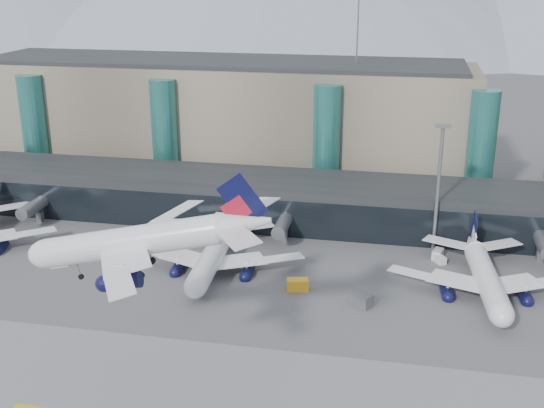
{
  "coord_description": "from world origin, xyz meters",
  "views": [
    {
      "loc": [
        23.31,
        -81.15,
        53.6
      ],
      "look_at": [
        0.44,
        32.0,
        13.2
      ],
      "focal_mm": 45.0,
      "sensor_mm": 36.0,
      "label": 1
    }
  ],
  "objects_px": {
    "lightmast_mid": "(439,181)",
    "veh_d": "(438,254)",
    "hero_jet": "(155,232)",
    "veh_b": "(141,251)",
    "jet_parked_mid": "(216,244)",
    "veh_h": "(298,285)",
    "veh_g": "(440,259)",
    "jet_parked_right": "(484,266)",
    "veh_a": "(59,262)",
    "veh_c": "(361,299)"
  },
  "relations": [
    {
      "from": "lightmast_mid",
      "to": "jet_parked_mid",
      "type": "height_order",
      "value": "lightmast_mid"
    },
    {
      "from": "hero_jet",
      "to": "veh_h",
      "type": "xyz_separation_m",
      "value": [
        11.58,
        35.41,
        -22.73
      ]
    },
    {
      "from": "veh_h",
      "to": "veh_g",
      "type": "bearing_deg",
      "value": 21.76
    },
    {
      "from": "hero_jet",
      "to": "veh_h",
      "type": "bearing_deg",
      "value": 68.38
    },
    {
      "from": "lightmast_mid",
      "to": "veh_c",
      "type": "height_order",
      "value": "lightmast_mid"
    },
    {
      "from": "jet_parked_mid",
      "to": "veh_d",
      "type": "xyz_separation_m",
      "value": [
        41.16,
        11.65,
        -3.39
      ]
    },
    {
      "from": "veh_c",
      "to": "veh_g",
      "type": "distance_m",
      "value": 24.42
    },
    {
      "from": "lightmast_mid",
      "to": "veh_d",
      "type": "height_order",
      "value": "lightmast_mid"
    },
    {
      "from": "lightmast_mid",
      "to": "veh_d",
      "type": "bearing_deg",
      "value": -78.55
    },
    {
      "from": "veh_b",
      "to": "veh_d",
      "type": "bearing_deg",
      "value": -82.32
    },
    {
      "from": "lightmast_mid",
      "to": "veh_d",
      "type": "distance_m",
      "value": 14.11
    },
    {
      "from": "veh_a",
      "to": "veh_d",
      "type": "bearing_deg",
      "value": -18.75
    },
    {
      "from": "hero_jet",
      "to": "veh_h",
      "type": "height_order",
      "value": "hero_jet"
    },
    {
      "from": "lightmast_mid",
      "to": "veh_b",
      "type": "xyz_separation_m",
      "value": [
        -56.47,
        -13.42,
        -13.77
      ]
    },
    {
      "from": "hero_jet",
      "to": "lightmast_mid",
      "type": "bearing_deg",
      "value": 55.4
    },
    {
      "from": "veh_h",
      "to": "veh_a",
      "type": "bearing_deg",
      "value": 166.31
    },
    {
      "from": "veh_a",
      "to": "veh_h",
      "type": "xyz_separation_m",
      "value": [
        45.89,
        -1.06,
        0.13
      ]
    },
    {
      "from": "jet_parked_right",
      "to": "hero_jet",
      "type": "bearing_deg",
      "value": 129.8
    },
    {
      "from": "veh_c",
      "to": "veh_d",
      "type": "distance_m",
      "value": 26.07
    },
    {
      "from": "lightmast_mid",
      "to": "jet_parked_mid",
      "type": "distance_m",
      "value": 44.44
    },
    {
      "from": "jet_parked_mid",
      "to": "veh_b",
      "type": "bearing_deg",
      "value": 79.11
    },
    {
      "from": "hero_jet",
      "to": "veh_c",
      "type": "bearing_deg",
      "value": 50.94
    },
    {
      "from": "jet_parked_right",
      "to": "veh_h",
      "type": "distance_m",
      "value": 32.66
    },
    {
      "from": "hero_jet",
      "to": "veh_h",
      "type": "distance_m",
      "value": 43.64
    },
    {
      "from": "veh_a",
      "to": "veh_c",
      "type": "bearing_deg",
      "value": -37.64
    },
    {
      "from": "veh_h",
      "to": "veh_b",
      "type": "bearing_deg",
      "value": 151.56
    },
    {
      "from": "jet_parked_mid",
      "to": "veh_d",
      "type": "height_order",
      "value": "jet_parked_mid"
    },
    {
      "from": "lightmast_mid",
      "to": "veh_a",
      "type": "height_order",
      "value": "lightmast_mid"
    },
    {
      "from": "veh_b",
      "to": "lightmast_mid",
      "type": "bearing_deg",
      "value": -78.37
    },
    {
      "from": "lightmast_mid",
      "to": "veh_h",
      "type": "distance_m",
      "value": 35.5
    },
    {
      "from": "jet_parked_right",
      "to": "veh_d",
      "type": "bearing_deg",
      "value": 27.15
    },
    {
      "from": "hero_jet",
      "to": "veh_c",
      "type": "relative_size",
      "value": 8.1
    },
    {
      "from": "veh_d",
      "to": "veh_b",
      "type": "bearing_deg",
      "value": 115.33
    },
    {
      "from": "veh_d",
      "to": "veh_h",
      "type": "bearing_deg",
      "value": 143.8
    },
    {
      "from": "jet_parked_mid",
      "to": "jet_parked_right",
      "type": "xyz_separation_m",
      "value": [
        48.45,
        -0.01,
        -0.03
      ]
    },
    {
      "from": "hero_jet",
      "to": "veh_c",
      "type": "distance_m",
      "value": 45.28
    },
    {
      "from": "jet_parked_mid",
      "to": "veh_c",
      "type": "xyz_separation_m",
      "value": [
        27.99,
        -10.84,
        -3.17
      ]
    },
    {
      "from": "veh_a",
      "to": "veh_g",
      "type": "bearing_deg",
      "value": -20.5
    },
    {
      "from": "hero_jet",
      "to": "veh_a",
      "type": "bearing_deg",
      "value": 129.74
    },
    {
      "from": "veh_h",
      "to": "veh_c",
      "type": "bearing_deg",
      "value": -29.8
    },
    {
      "from": "veh_b",
      "to": "veh_d",
      "type": "distance_m",
      "value": 58.05
    },
    {
      "from": "jet_parked_mid",
      "to": "veh_g",
      "type": "height_order",
      "value": "jet_parked_mid"
    },
    {
      "from": "hero_jet",
      "to": "veh_b",
      "type": "xyz_separation_m",
      "value": [
        -21.3,
        44.89,
        -23.12
      ]
    },
    {
      "from": "veh_a",
      "to": "veh_h",
      "type": "relative_size",
      "value": 0.86
    },
    {
      "from": "jet_parked_right",
      "to": "veh_h",
      "type": "xyz_separation_m",
      "value": [
        -31.67,
        -7.31,
        -3.22
      ]
    },
    {
      "from": "jet_parked_right",
      "to": "veh_c",
      "type": "bearing_deg",
      "value": 113.05
    },
    {
      "from": "veh_b",
      "to": "veh_c",
      "type": "height_order",
      "value": "veh_c"
    },
    {
      "from": "veh_b",
      "to": "veh_g",
      "type": "relative_size",
      "value": 0.91
    },
    {
      "from": "lightmast_mid",
      "to": "veh_a",
      "type": "bearing_deg",
      "value": -162.55
    },
    {
      "from": "veh_d",
      "to": "veh_a",
      "type": "bearing_deg",
      "value": 120.22
    }
  ]
}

